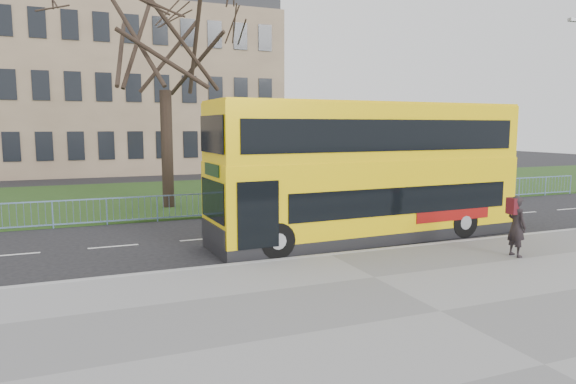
# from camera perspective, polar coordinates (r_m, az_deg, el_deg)

# --- Properties ---
(ground) EXTENTS (120.00, 120.00, 0.00)m
(ground) POSITION_cam_1_polar(r_m,az_deg,el_deg) (17.10, 2.29, -6.13)
(ground) COLOR black
(ground) RESTS_ON ground
(pavement) EXTENTS (80.00, 10.50, 0.12)m
(pavement) POSITION_cam_1_polar(r_m,az_deg,el_deg) (11.52, 16.55, -12.84)
(pavement) COLOR slate
(pavement) RESTS_ON ground
(kerb) EXTENTS (80.00, 0.20, 0.14)m
(kerb) POSITION_cam_1_polar(r_m,az_deg,el_deg) (15.72, 4.63, -7.08)
(kerb) COLOR #979799
(kerb) RESTS_ON ground
(grass_verge) EXTENTS (80.00, 15.40, 0.08)m
(grass_verge) POSITION_cam_1_polar(r_m,az_deg,el_deg) (30.50, -8.79, -0.20)
(grass_verge) COLOR #1F3B15
(grass_verge) RESTS_ON ground
(guard_railing) EXTENTS (40.00, 0.12, 1.10)m
(guard_railing) POSITION_cam_1_polar(r_m,az_deg,el_deg) (23.07, -4.44, -1.26)
(guard_railing) COLOR #6788B7
(guard_railing) RESTS_ON ground
(bare_tree) EXTENTS (9.34, 9.34, 13.34)m
(bare_tree) POSITION_cam_1_polar(r_m,az_deg,el_deg) (25.61, -13.55, 13.33)
(bare_tree) COLOR black
(bare_tree) RESTS_ON grass_verge
(civic_building) EXTENTS (30.00, 15.00, 14.00)m
(civic_building) POSITION_cam_1_polar(r_m,az_deg,el_deg) (50.29, -20.13, 10.30)
(civic_building) COLOR #7D654F
(civic_building) RESTS_ON ground
(yellow_bus) EXTENTS (11.36, 3.16, 4.72)m
(yellow_bus) POSITION_cam_1_polar(r_m,az_deg,el_deg) (18.15, 8.97, 2.66)
(yellow_bus) COLOR yellow
(yellow_bus) RESTS_ON ground
(pedestrian) EXTENTS (0.47, 0.69, 1.82)m
(pedestrian) POSITION_cam_1_polar(r_m,az_deg,el_deg) (16.69, 24.05, -3.49)
(pedestrian) COLOR black
(pedestrian) RESTS_ON pavement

